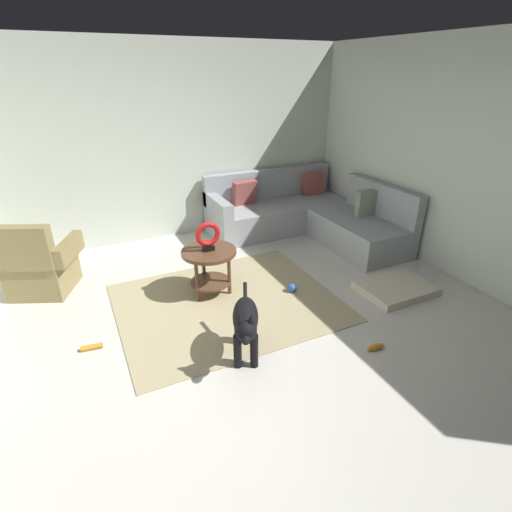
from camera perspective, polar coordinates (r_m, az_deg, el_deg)
name	(u,v)px	position (r m, az deg, el deg)	size (l,w,h in m)	color
ground_plane	(241,347)	(3.77, -2.24, -13.19)	(6.00, 6.00, 0.10)	silver
wall_back	(154,145)	(5.84, -14.68, 15.37)	(6.00, 0.12, 2.70)	silver
wall_right	(487,168)	(4.99, 30.70, 11.06)	(0.12, 6.00, 2.70)	silver
area_rug	(227,302)	(4.31, -4.20, -6.79)	(2.30, 1.90, 0.01)	tan
sectional_couch	(306,216)	(6.01, 7.39, 5.81)	(2.20, 2.25, 0.88)	#9EA3A8
armchair	(39,267)	(4.98, -29.17, -1.36)	(0.97, 0.87, 0.88)	olive
side_table	(209,260)	(4.31, -6.85, -0.64)	(0.60, 0.60, 0.54)	brown
torus_sculpture	(208,236)	(4.19, -7.06, 2.98)	(0.28, 0.08, 0.33)	black
dog_bed_mat	(396,288)	(4.76, 19.75, -4.45)	(0.80, 0.60, 0.09)	beige
dog	(245,322)	(3.35, -1.55, -9.62)	(0.42, 0.79, 0.63)	black
dog_toy_ball	(292,288)	(4.49, 5.24, -4.69)	(0.10, 0.10, 0.10)	blue
dog_toy_rope	(92,347)	(3.94, -22.88, -12.17)	(0.05, 0.05, 0.18)	orange
dog_toy_bone	(376,347)	(3.80, 17.08, -12.60)	(0.18, 0.06, 0.06)	orange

